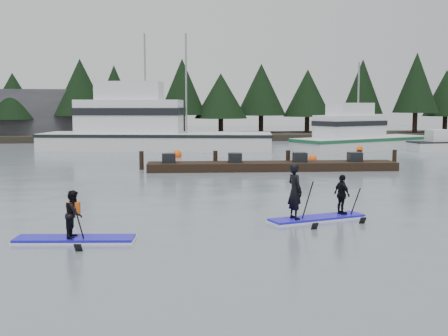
{
  "coord_description": "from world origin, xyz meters",
  "views": [
    {
      "loc": [
        -2.92,
        -14.91,
        3.47
      ],
      "look_at": [
        0.0,
        6.0,
        1.1
      ],
      "focal_mm": 45.0,
      "sensor_mm": 36.0,
      "label": 1
    }
  ],
  "objects": [
    {
      "name": "fishing_boat_medium",
      "position": [
        13.77,
        27.32,
        0.52
      ],
      "size": [
        12.49,
        8.17,
        7.55
      ],
      "rotation": [
        0.0,
        0.0,
        0.43
      ],
      "color": "silver",
      "rests_on": "ground"
    },
    {
      "name": "waterfront_building",
      "position": [
        -14.0,
        44.0,
        2.5
      ],
      "size": [
        18.0,
        6.0,
        5.0
      ],
      "primitive_type": "cube",
      "color": "#4C4C51",
      "rests_on": "ground"
    },
    {
      "name": "floating_dock",
      "position": [
        3.76,
        14.26,
        0.22
      ],
      "size": [
        13.35,
        2.68,
        0.44
      ],
      "primitive_type": "cube",
      "rotation": [
        0.0,
        0.0,
        -0.07
      ],
      "color": "black",
      "rests_on": "ground"
    },
    {
      "name": "fishing_boat_large",
      "position": [
        -2.58,
        29.52,
        0.76
      ],
      "size": [
        18.41,
        8.2,
        10.03
      ],
      "rotation": [
        0.0,
        0.0,
        -0.19
      ],
      "color": "silver",
      "rests_on": "ground"
    },
    {
      "name": "paddleboard_duo",
      "position": [
        2.12,
        1.25,
        0.64
      ],
      "size": [
        3.15,
        1.63,
        2.25
      ],
      "rotation": [
        0.0,
        0.0,
        0.29
      ],
      "color": "#1F16D5",
      "rests_on": "ground"
    },
    {
      "name": "ground",
      "position": [
        0.0,
        0.0,
        0.0
      ],
      "size": [
        160.0,
        160.0,
        0.0
      ],
      "primitive_type": "plane",
      "color": "slate",
      "rests_on": "ground"
    },
    {
      "name": "treeline",
      "position": [
        0.0,
        42.0,
        0.0
      ],
      "size": [
        60.0,
        4.0,
        8.0
      ],
      "primitive_type": null,
      "color": "black",
      "rests_on": "ground"
    },
    {
      "name": "buoy_b",
      "position": [
        -0.85,
        22.62,
        0.0
      ],
      "size": [
        0.62,
        0.62,
        0.62
      ],
      "primitive_type": "sphere",
      "color": "#FF530C",
      "rests_on": "ground"
    },
    {
      "name": "far_shore",
      "position": [
        0.0,
        42.0,
        0.3
      ],
      "size": [
        70.0,
        8.0,
        0.6
      ],
      "primitive_type": "cube",
      "color": "#2D281E",
      "rests_on": "ground"
    },
    {
      "name": "buoy_c",
      "position": [
        12.83,
        25.05,
        0.0
      ],
      "size": [
        0.63,
        0.63,
        0.63
      ],
      "primitive_type": "sphere",
      "color": "#FF530C",
      "rests_on": "ground"
    },
    {
      "name": "buoy_d",
      "position": [
        7.34,
        18.69,
        0.0
      ],
      "size": [
        0.55,
        0.55,
        0.55
      ],
      "primitive_type": "sphere",
      "color": "#FF530C",
      "rests_on": "ground"
    },
    {
      "name": "paddleboard_solo",
      "position": [
        -4.77,
        -0.46,
        0.44
      ],
      "size": [
        3.09,
        1.23,
        1.81
      ],
      "rotation": [
        0.0,
        0.0,
        -0.13
      ],
      "color": "#1915C7",
      "rests_on": "ground"
    }
  ]
}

